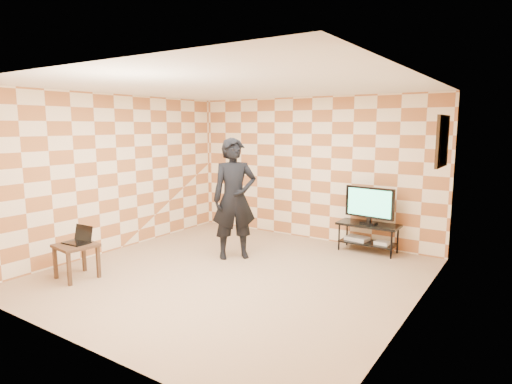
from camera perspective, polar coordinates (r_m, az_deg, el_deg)
floor at (r=6.41m, az=-3.02°, el=-10.92°), size 5.00×5.00×0.00m
wall_back at (r=8.21m, az=7.34°, el=3.07°), size 5.00×0.02×2.70m
wall_front at (r=4.37m, az=-23.08°, el=-2.60°), size 5.00×0.02×2.70m
wall_left at (r=7.83m, az=-18.00°, el=2.43°), size 0.02×5.00×2.70m
wall_right at (r=5.03m, az=20.42°, el=-1.03°), size 0.02×5.00×2.70m
ceiling at (r=6.05m, az=-3.23°, el=13.91°), size 5.00×5.00×0.02m
wall_art at (r=6.49m, az=23.61°, el=6.22°), size 0.04×0.72×0.72m
tv_stand at (r=7.65m, az=14.74°, el=-5.05°), size 1.04×0.47×0.50m
tv at (r=7.55m, az=14.88°, el=-1.49°), size 0.87×0.19×0.63m
dvd_player at (r=7.76m, az=13.35°, el=-6.03°), size 0.41×0.32×0.06m
game_console at (r=7.59m, az=16.47°, el=-6.53°), size 0.25×0.19×0.05m
side_table at (r=6.64m, az=-22.86°, el=-7.17°), size 0.57×0.57×0.50m
laptop at (r=6.68m, az=-22.52°, el=-5.81°), size 0.37×0.30×0.24m
person at (r=6.97m, az=-2.90°, el=-0.90°), size 0.84×0.85×1.97m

